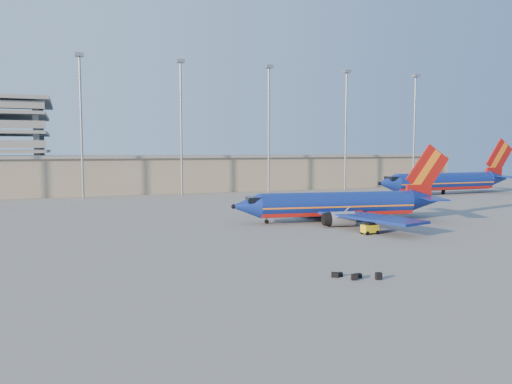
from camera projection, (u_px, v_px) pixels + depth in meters
ground at (295, 225)px, 65.65m from camera, size 220.00×220.00×0.00m
terminal_building at (231, 172)px, 122.84m from camera, size 122.00×16.00×8.50m
light_mast_row at (226, 114)px, 108.76m from camera, size 101.60×1.60×28.65m
aircraft_main at (342, 205)px, 68.43m from camera, size 31.28×29.88×10.64m
aircraft_second at (447, 181)px, 109.60m from camera, size 36.60×14.28×12.40m
baggage_tug at (370, 228)px, 58.17m from camera, size 1.98×1.28×1.37m
luggage_pile at (355, 276)px, 38.31m from camera, size 3.37×2.33×0.54m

